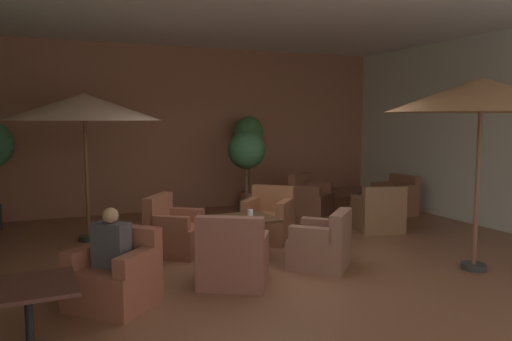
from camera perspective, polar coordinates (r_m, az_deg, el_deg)
name	(u,v)px	position (r m, az deg, el deg)	size (l,w,h in m)	color
ground_plane	(269,264)	(6.93, 1.49, -10.81)	(9.44, 9.12, 0.02)	brown
wall_back_brick	(184,129)	(10.91, -8.36, 4.79)	(9.44, 0.08, 3.55)	#9D6147
cafe_table_front_left	(246,225)	(7.02, -1.15, -6.36)	(0.78, 0.78, 0.61)	black
armchair_front_left_north	(322,246)	(6.74, 7.70, -8.66)	(1.04, 1.04, 0.78)	brown
armchair_front_left_east	(269,221)	(8.08, 1.50, -5.85)	(1.04, 1.04, 0.88)	#915838
armchair_front_left_south	(174,233)	(7.40, -9.57, -7.17)	(1.02, 1.02, 0.87)	#92533B
armchair_front_left_west	(233,260)	(5.99, -2.64, -10.31)	(1.05, 1.04, 0.88)	brown
cafe_table_front_right	(28,299)	(4.69, -24.97, -13.40)	(0.82, 0.82, 0.61)	black
armchair_front_right_east	(115,277)	(5.57, -16.13, -11.83)	(1.08, 1.08, 0.82)	brown
cafe_table_mid_center	(358,196)	(9.96, 11.74, -2.88)	(0.83, 0.83, 0.61)	black
armchair_mid_center_north	(395,200)	(10.67, 15.90, -3.29)	(0.79, 0.81, 0.82)	brown
armchair_mid_center_east	(310,199)	(10.33, 6.33, -3.35)	(1.09, 1.07, 0.85)	brown
armchair_mid_center_south	(378,214)	(9.05, 14.01, -4.92)	(0.92, 0.93, 0.83)	brown
patio_umbrella_tall_red	(482,96)	(6.99, 24.76, 7.93)	(2.43, 2.43, 2.53)	#2D2D2D
patio_umbrella_center_beige	(84,108)	(8.39, -19.35, 6.93)	(2.47, 2.47, 2.40)	#2D2D2D
potted_tree_left_corner	(246,157)	(9.51, -1.12, 1.64)	(0.73, 0.73, 1.76)	#37362A
potted_tree_mid_right	(248,142)	(10.79, -0.89, 3.33)	(0.64, 0.64, 2.05)	#A16944
patron_blue_shirt	(111,241)	(5.44, -16.49, -7.91)	(0.42, 0.41, 0.63)	#413C3F
iced_drink_cup	(250,213)	(6.98, -0.67, -5.01)	(0.08, 0.08, 0.11)	white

